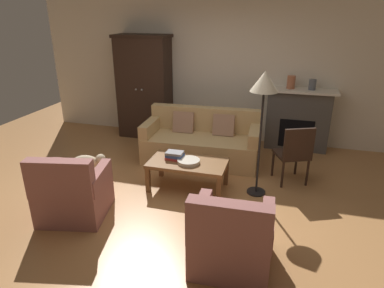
{
  "coord_description": "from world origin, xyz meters",
  "views": [
    {
      "loc": [
        1.31,
        -3.92,
        2.42
      ],
      "look_at": [
        0.03,
        0.62,
        0.55
      ],
      "focal_mm": 31.8,
      "sensor_mm": 36.0,
      "label": 1
    }
  ],
  "objects_px": {
    "mantel_vase_slate": "(312,85)",
    "couch": "(202,142)",
    "armoire": "(145,87)",
    "armchair_near_left": "(73,194)",
    "fireplace": "(297,119)",
    "armchair_near_right": "(231,239)",
    "floor_lamp": "(264,89)",
    "coffee_table": "(188,165)",
    "dog": "(88,162)",
    "side_chair_wooden": "(294,152)",
    "mantel_vase_terracotta": "(291,82)",
    "fruit_bowl": "(189,161)",
    "book_stack": "(175,155)"
  },
  "relations": [
    {
      "from": "coffee_table",
      "to": "mantel_vase_terracotta",
      "type": "bearing_deg",
      "value": 57.0
    },
    {
      "from": "side_chair_wooden",
      "to": "dog",
      "type": "xyz_separation_m",
      "value": [
        -3.01,
        -0.64,
        -0.27
      ]
    },
    {
      "from": "floor_lamp",
      "to": "mantel_vase_terracotta",
      "type": "bearing_deg",
      "value": 79.88
    },
    {
      "from": "coffee_table",
      "to": "side_chair_wooden",
      "type": "xyz_separation_m",
      "value": [
        1.44,
        0.56,
        0.15
      ]
    },
    {
      "from": "mantel_vase_terracotta",
      "to": "dog",
      "type": "bearing_deg",
      "value": -143.97
    },
    {
      "from": "coffee_table",
      "to": "mantel_vase_slate",
      "type": "height_order",
      "value": "mantel_vase_slate"
    },
    {
      "from": "fruit_bowl",
      "to": "mantel_vase_terracotta",
      "type": "relative_size",
      "value": 1.41
    },
    {
      "from": "side_chair_wooden",
      "to": "floor_lamp",
      "type": "height_order",
      "value": "floor_lamp"
    },
    {
      "from": "fruit_bowl",
      "to": "dog",
      "type": "height_order",
      "value": "fruit_bowl"
    },
    {
      "from": "mantel_vase_terracotta",
      "to": "dog",
      "type": "height_order",
      "value": "mantel_vase_terracotta"
    },
    {
      "from": "armchair_near_left",
      "to": "side_chair_wooden",
      "type": "distance_m",
      "value": 3.08
    },
    {
      "from": "couch",
      "to": "mantel_vase_slate",
      "type": "relative_size",
      "value": 10.71
    },
    {
      "from": "armchair_near_right",
      "to": "floor_lamp",
      "type": "xyz_separation_m",
      "value": [
        0.1,
        1.56,
        1.17
      ]
    },
    {
      "from": "armoire",
      "to": "armchair_near_right",
      "type": "relative_size",
      "value": 2.27
    },
    {
      "from": "fruit_bowl",
      "to": "armchair_near_right",
      "type": "relative_size",
      "value": 0.36
    },
    {
      "from": "fruit_bowl",
      "to": "mantel_vase_terracotta",
      "type": "height_order",
      "value": "mantel_vase_terracotta"
    },
    {
      "from": "fruit_bowl",
      "to": "book_stack",
      "type": "relative_size",
      "value": 1.23
    },
    {
      "from": "armchair_near_left",
      "to": "side_chair_wooden",
      "type": "xyz_separation_m",
      "value": [
        2.6,
        1.64,
        0.2
      ]
    },
    {
      "from": "floor_lamp",
      "to": "armchair_near_left",
      "type": "bearing_deg",
      "value": -150.41
    },
    {
      "from": "coffee_table",
      "to": "book_stack",
      "type": "relative_size",
      "value": 4.26
    },
    {
      "from": "armchair_near_left",
      "to": "armchair_near_right",
      "type": "xyz_separation_m",
      "value": [
        2.02,
        -0.36,
        0.0
      ]
    },
    {
      "from": "armchair_near_right",
      "to": "armoire",
      "type": "bearing_deg",
      "value": 124.6
    },
    {
      "from": "armoire",
      "to": "coffee_table",
      "type": "height_order",
      "value": "armoire"
    },
    {
      "from": "dog",
      "to": "fruit_bowl",
      "type": "bearing_deg",
      "value": 1.34
    },
    {
      "from": "armchair_near_right",
      "to": "floor_lamp",
      "type": "distance_m",
      "value": 1.95
    },
    {
      "from": "armoire",
      "to": "dog",
      "type": "height_order",
      "value": "armoire"
    },
    {
      "from": "coffee_table",
      "to": "dog",
      "type": "relative_size",
      "value": 1.96
    },
    {
      "from": "fireplace",
      "to": "coffee_table",
      "type": "bearing_deg",
      "value": -126.22
    },
    {
      "from": "fireplace",
      "to": "couch",
      "type": "distance_m",
      "value": 1.86
    },
    {
      "from": "mantel_vase_terracotta",
      "to": "armchair_near_right",
      "type": "xyz_separation_m",
      "value": [
        -0.44,
        -3.44,
        -0.92
      ]
    },
    {
      "from": "couch",
      "to": "floor_lamp",
      "type": "xyz_separation_m",
      "value": [
        1.03,
        -0.9,
        1.17
      ]
    },
    {
      "from": "dog",
      "to": "fireplace",
      "type": "bearing_deg",
      "value": 34.62
    },
    {
      "from": "fruit_bowl",
      "to": "floor_lamp",
      "type": "bearing_deg",
      "value": 10.52
    },
    {
      "from": "book_stack",
      "to": "mantel_vase_terracotta",
      "type": "xyz_separation_m",
      "value": [
        1.51,
        1.98,
        0.76
      ]
    },
    {
      "from": "mantel_vase_terracotta",
      "to": "side_chair_wooden",
      "type": "relative_size",
      "value": 0.25
    },
    {
      "from": "fireplace",
      "to": "mantel_vase_terracotta",
      "type": "height_order",
      "value": "mantel_vase_terracotta"
    },
    {
      "from": "armchair_near_right",
      "to": "fireplace",
      "type": "bearing_deg",
      "value": 79.89
    },
    {
      "from": "couch",
      "to": "armchair_near_right",
      "type": "bearing_deg",
      "value": -69.32
    },
    {
      "from": "mantel_vase_slate",
      "to": "dog",
      "type": "bearing_deg",
      "value": -147.12
    },
    {
      "from": "fruit_bowl",
      "to": "armchair_near_left",
      "type": "distance_m",
      "value": 1.57
    },
    {
      "from": "coffee_table",
      "to": "armchair_near_left",
      "type": "distance_m",
      "value": 1.58
    },
    {
      "from": "couch",
      "to": "coffee_table",
      "type": "bearing_deg",
      "value": -86.58
    },
    {
      "from": "fireplace",
      "to": "armchair_near_left",
      "type": "xyz_separation_m",
      "value": [
        -2.64,
        -3.1,
        -0.25
      ]
    },
    {
      "from": "couch",
      "to": "coffee_table",
      "type": "distance_m",
      "value": 1.04
    },
    {
      "from": "armchair_near_right",
      "to": "dog",
      "type": "xyz_separation_m",
      "value": [
        -2.44,
        1.35,
        -0.07
      ]
    },
    {
      "from": "armoire",
      "to": "couch",
      "type": "bearing_deg",
      "value": -33.18
    },
    {
      "from": "armchair_near_right",
      "to": "floor_lamp",
      "type": "height_order",
      "value": "floor_lamp"
    },
    {
      "from": "book_stack",
      "to": "dog",
      "type": "relative_size",
      "value": 0.46
    },
    {
      "from": "armoire",
      "to": "armchair_near_left",
      "type": "bearing_deg",
      "value": -84.18
    },
    {
      "from": "mantel_vase_slate",
      "to": "couch",
      "type": "bearing_deg",
      "value": -150.5
    }
  ]
}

